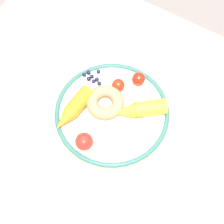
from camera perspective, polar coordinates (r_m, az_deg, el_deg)
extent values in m
plane|color=slate|center=(1.53, 1.95, -12.79)|extent=(6.00, 6.00, 0.00)
cube|color=gray|center=(0.85, 3.41, -2.12)|extent=(1.06, 0.74, 0.03)
cube|color=gray|center=(1.44, -7.67, 10.88)|extent=(0.05, 0.05, 0.70)
cylinder|color=silver|center=(0.84, 0.00, -0.18)|extent=(0.28, 0.28, 0.01)
torus|color=#346962|center=(0.84, 0.00, 0.00)|extent=(0.29, 0.29, 0.01)
ellipsoid|color=beige|center=(0.81, -5.13, -3.84)|extent=(0.05, 0.02, 0.02)
ellipsoid|color=beige|center=(0.80, -2.37, -4.61)|extent=(0.06, 0.04, 0.02)
ellipsoid|color=beige|center=(0.79, 0.58, -4.44)|extent=(0.06, 0.06, 0.03)
ellipsoid|color=beige|center=(0.80, 3.29, -3.49)|extent=(0.04, 0.06, 0.02)
ellipsoid|color=beige|center=(0.82, 5.37, -1.78)|extent=(0.03, 0.05, 0.02)
cylinder|color=orange|center=(0.83, -5.59, 1.79)|extent=(0.04, 0.08, 0.04)
cone|color=orange|center=(0.81, -8.30, -1.47)|extent=(0.04, 0.05, 0.04)
cylinder|color=yellow|center=(0.83, 6.63, 0.68)|extent=(0.09, 0.08, 0.04)
cone|color=yellow|center=(0.82, 2.16, 0.13)|extent=(0.07, 0.06, 0.04)
torus|color=tan|center=(0.83, -1.16, 1.75)|extent=(0.14, 0.14, 0.03)
sphere|color=#191638|center=(0.88, -3.47, 6.15)|extent=(0.01, 0.01, 0.01)
sphere|color=#191638|center=(0.87, -3.19, 5.32)|extent=(0.01, 0.01, 0.01)
sphere|color=#191638|center=(0.88, -4.03, 5.73)|extent=(0.01, 0.01, 0.01)
sphere|color=#191638|center=(0.89, -2.35, 6.97)|extent=(0.01, 0.01, 0.01)
sphere|color=#191638|center=(0.87, -2.21, 4.94)|extent=(0.01, 0.01, 0.01)
sphere|color=#191638|center=(0.88, -2.61, 5.64)|extent=(0.01, 0.01, 0.01)
sphere|color=#191638|center=(0.88, -4.83, 6.45)|extent=(0.01, 0.01, 0.01)
sphere|color=#191638|center=(0.88, -4.08, 6.83)|extent=(0.01, 0.01, 0.01)
sphere|color=red|center=(0.79, -4.82, -5.09)|extent=(0.04, 0.04, 0.04)
sphere|color=red|center=(0.87, 4.60, 5.73)|extent=(0.03, 0.03, 0.03)
sphere|color=red|center=(0.85, 1.08, 4.65)|extent=(0.03, 0.03, 0.03)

